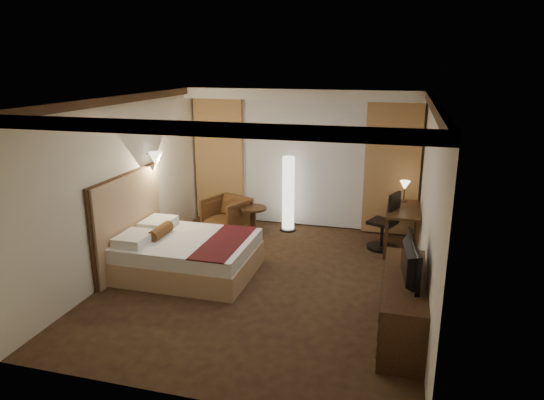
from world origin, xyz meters
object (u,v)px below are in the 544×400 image
(armchair, at_px, (227,213))
(television, at_px, (405,254))
(dresser, at_px, (403,305))
(floor_lamp, at_px, (288,194))
(office_chair, at_px, (383,220))
(bed, at_px, (189,256))
(side_table, at_px, (253,221))
(desk, at_px, (402,229))

(armchair, height_order, television, television)
(armchair, xyz_separation_m, dresser, (3.30, -2.82, -0.02))
(floor_lamp, xyz_separation_m, television, (2.16, -3.24, 0.28))
(office_chair, height_order, dresser, office_chair)
(armchair, bearing_deg, bed, -64.75)
(armchair, height_order, office_chair, office_chair)
(side_table, bearing_deg, floor_lamp, 39.11)
(floor_lamp, bearing_deg, bed, -113.39)
(armchair, bearing_deg, side_table, 18.73)
(armchair, distance_m, desk, 3.25)
(desk, height_order, dresser, desk)
(armchair, relative_size, floor_lamp, 0.51)
(armchair, distance_m, floor_lamp, 1.24)
(office_chair, bearing_deg, television, -59.79)
(television, bearing_deg, bed, 68.32)
(floor_lamp, distance_m, dresser, 3.93)
(side_table, bearing_deg, television, -45.61)
(floor_lamp, bearing_deg, office_chair, -15.76)
(bed, distance_m, armchair, 1.93)
(dresser, bearing_deg, floor_lamp, 124.03)
(side_table, distance_m, dresser, 3.92)
(armchair, bearing_deg, dresser, -18.05)
(floor_lamp, height_order, television, floor_lamp)
(bed, distance_m, desk, 3.68)
(side_table, bearing_deg, bed, -103.42)
(floor_lamp, xyz_separation_m, office_chair, (1.81, -0.51, -0.21))
(bed, relative_size, television, 1.94)
(bed, xyz_separation_m, dresser, (3.21, -0.89, 0.07))
(dresser, xyz_separation_m, television, (-0.03, 0.00, 0.65))
(floor_lamp, relative_size, office_chair, 1.40)
(armchair, relative_size, television, 0.74)
(bed, distance_m, side_table, 1.94)
(desk, distance_m, dresser, 2.78)
(armchair, distance_m, dresser, 4.34)
(armchair, relative_size, side_table, 1.36)
(bed, height_order, side_table, bed)
(side_table, relative_size, television, 0.55)
(dresser, distance_m, television, 0.65)
(bed, height_order, dresser, dresser)
(armchair, height_order, side_table, armchair)
(side_table, xyz_separation_m, office_chair, (2.37, -0.05, 0.25))
(side_table, xyz_separation_m, dresser, (2.75, -2.78, 0.08))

